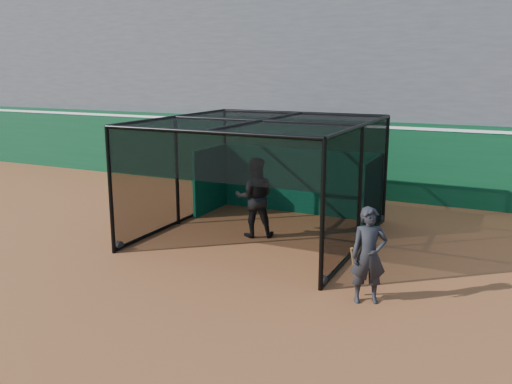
% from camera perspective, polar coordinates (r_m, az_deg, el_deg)
% --- Properties ---
extents(ground, '(120.00, 120.00, 0.00)m').
position_cam_1_polar(ground, '(11.60, -9.63, -8.19)').
color(ground, brown).
rests_on(ground, ground).
extents(outfield_wall, '(50.00, 0.50, 2.50)m').
position_cam_1_polar(outfield_wall, '(18.64, 5.37, 3.99)').
color(outfield_wall, '#0A3B1E').
rests_on(outfield_wall, ground).
extents(grandstand, '(50.00, 7.85, 8.95)m').
position_cam_1_polar(grandstand, '(22.01, 9.05, 13.55)').
color(grandstand, '#4C4C4F').
rests_on(grandstand, ground).
extents(batting_cage, '(5.07, 5.42, 2.90)m').
position_cam_1_polar(batting_cage, '(13.43, 0.58, 1.32)').
color(batting_cage, black).
rests_on(batting_cage, ground).
extents(batter, '(1.21, 1.12, 2.00)m').
position_cam_1_polar(batter, '(13.49, -0.13, -0.57)').
color(batter, black).
rests_on(batter, ground).
extents(on_deck_player, '(0.76, 0.66, 1.76)m').
position_cam_1_polar(on_deck_player, '(9.91, 11.76, -6.56)').
color(on_deck_player, black).
rests_on(on_deck_player, ground).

